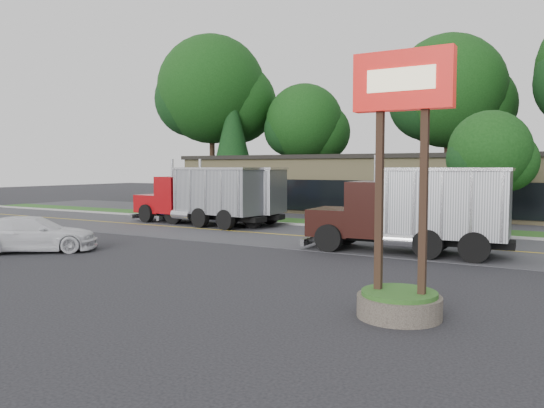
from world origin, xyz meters
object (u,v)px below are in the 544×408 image
(dump_truck_blue, at_px, (229,194))
(rally_car, at_px, (33,234))
(dump_truck_maroon, at_px, (418,208))
(dump_truck_red, at_px, (205,194))
(bilo_sign, at_px, (400,229))

(dump_truck_blue, bearing_deg, rally_car, 77.94)
(dump_truck_maroon, relative_size, rally_car, 1.61)
(dump_truck_maroon, bearing_deg, dump_truck_blue, -25.36)
(dump_truck_blue, relative_size, rally_car, 1.56)
(dump_truck_red, xyz_separation_m, dump_truck_maroon, (13.40, -4.09, -0.01))
(dump_truck_red, xyz_separation_m, rally_car, (-0.19, -11.20, -1.10))
(bilo_sign, height_order, dump_truck_red, bilo_sign)
(bilo_sign, distance_m, dump_truck_blue, 20.00)
(dump_truck_red, distance_m, dump_truck_maroon, 14.01)
(dump_truck_red, distance_m, dump_truck_blue, 1.39)
(rally_car, bearing_deg, dump_truck_blue, -46.37)
(dump_truck_maroon, bearing_deg, rally_car, 24.32)
(bilo_sign, relative_size, dump_truck_maroon, 0.75)
(dump_truck_blue, height_order, dump_truck_maroon, same)
(bilo_sign, xyz_separation_m, rally_car, (-15.50, 1.91, -1.31))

